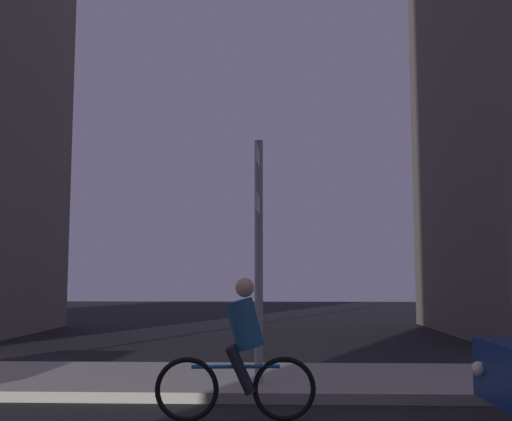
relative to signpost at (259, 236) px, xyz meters
The scene contains 3 objects.
sidewalk_kerb 2.26m from the signpost, 75.50° to the left, with size 40.00×2.94×0.14m, color gray.
signpost is the anchor object (origin of this frame).
cyclist 2.30m from the signpost, 94.90° to the right, with size 1.82×0.35×1.61m.
Camera 1 is at (0.12, -3.54, 1.61)m, focal length 44.29 mm.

